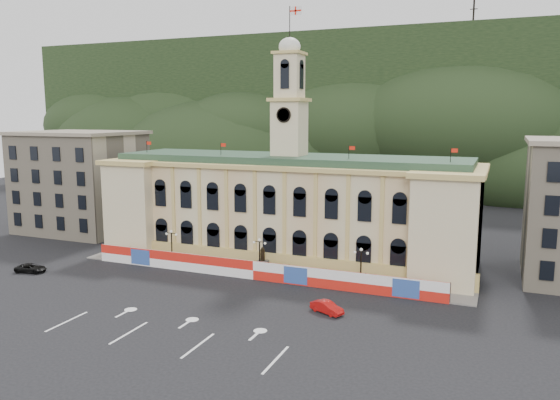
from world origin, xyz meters
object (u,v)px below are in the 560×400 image
at_px(red_sedan, 327,307).
at_px(black_suv, 31,268).
at_px(statue, 263,265).
at_px(lamp_center, 260,253).

xyz_separation_m(red_sedan, black_suv, (-42.75, -0.58, -0.06)).
bearing_deg(statue, red_sedan, -41.21).
relative_size(statue, red_sedan, 0.89).
distance_m(red_sedan, black_suv, 42.75).
distance_m(statue, lamp_center, 2.14).
bearing_deg(red_sedan, statue, 72.76).
relative_size(lamp_center, red_sedan, 1.23).
bearing_deg(black_suv, red_sedan, -101.40).
distance_m(lamp_center, red_sedan, 16.48).
xyz_separation_m(statue, black_suv, (-30.00, -11.74, -0.60)).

